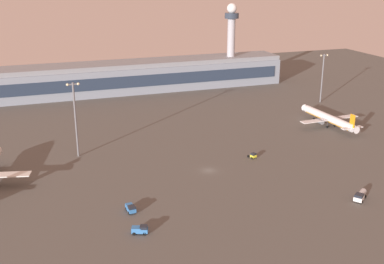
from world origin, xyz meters
TOP-DOWN VIEW (x-y plane):
  - ground_plane at (0.00, 0.00)m, footprint 416.00×416.00m
  - terminal_building at (-0.59, 119.15)m, footprint 175.57×22.40m
  - control_tower at (59.01, 116.28)m, footprint 8.00×8.00m
  - airplane_near_gate at (66.41, 27.96)m, footprint 27.91×35.87m
  - cargo_loader at (-31.32, -32.26)m, footprint 4.56×3.24m
  - pushback_tug at (19.04, 5.01)m, footprint 2.66×3.48m
  - baggage_tractor at (-31.04, -20.03)m, footprint 2.35×4.30m
  - fuel_truck at (33.98, -35.05)m, footprint 6.30×5.45m
  - apron_light_central at (85.96, 63.50)m, footprint 4.80×0.90m
  - apron_light_west at (-39.59, 28.05)m, footprint 4.80×0.90m

SIDE VIEW (x-z plane):
  - ground_plane at x=0.00m, z-range 0.00..0.00m
  - pushback_tug at x=19.04m, z-range 0.04..2.09m
  - cargo_loader at x=-31.32m, z-range 0.05..2.30m
  - baggage_tractor at x=-31.04m, z-range 0.05..2.30m
  - fuel_truck at x=33.98m, z-range 0.19..2.54m
  - airplane_near_gate at x=66.41m, z-range -1.12..8.08m
  - terminal_building at x=-0.59m, z-range -0.11..16.29m
  - apron_light_central at x=85.96m, z-range 1.82..26.32m
  - apron_light_west at x=-39.59m, z-range 1.86..29.02m
  - control_tower at x=59.01m, z-range 3.31..49.64m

